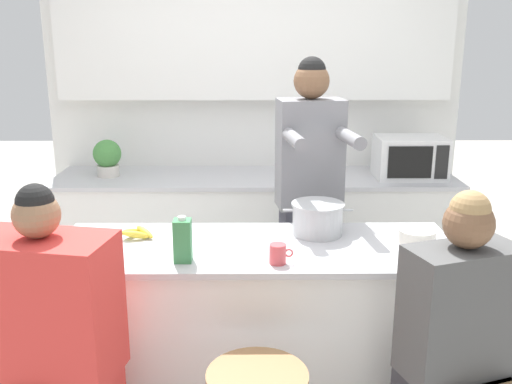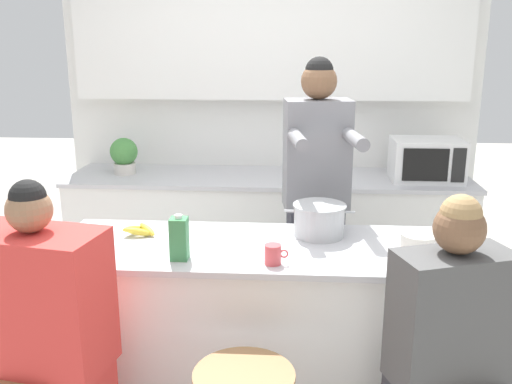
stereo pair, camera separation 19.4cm
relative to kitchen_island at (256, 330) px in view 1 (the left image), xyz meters
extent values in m
cube|color=silver|center=(0.00, 1.85, 0.88)|extent=(3.17, 0.06, 2.70)
cube|color=white|center=(0.00, 1.74, 1.35)|extent=(2.92, 0.16, 0.75)
cube|color=white|center=(0.00, 1.49, -0.03)|extent=(2.92, 0.65, 0.88)
cube|color=#BCBCC1|center=(0.00, 1.49, 0.43)|extent=(2.95, 0.68, 0.03)
cube|color=white|center=(0.00, 0.00, 0.01)|extent=(1.91, 0.65, 0.84)
cube|color=#BCBCC1|center=(0.00, 0.00, 0.44)|extent=(1.95, 0.69, 0.03)
cylinder|color=#997047|center=(-0.78, -0.64, 0.16)|extent=(0.40, 0.40, 0.02)
cylinder|color=#997047|center=(0.00, -0.65, 0.16)|extent=(0.40, 0.40, 0.02)
cylinder|color=#997047|center=(0.78, -0.65, 0.16)|extent=(0.40, 0.40, 0.02)
cube|color=#383842|center=(0.31, 0.61, 0.00)|extent=(0.34, 0.26, 0.94)
cube|color=slate|center=(0.31, 0.61, 0.79)|extent=(0.39, 0.27, 0.63)
cylinder|color=slate|center=(0.20, 0.31, 0.92)|extent=(0.11, 0.35, 0.07)
cylinder|color=slate|center=(0.50, 0.35, 0.92)|extent=(0.11, 0.35, 0.07)
sphere|color=brown|center=(0.31, 0.61, 1.20)|extent=(0.23, 0.23, 0.20)
sphere|color=black|center=(0.31, 0.61, 1.26)|extent=(0.18, 0.18, 0.16)
cube|color=red|center=(-0.80, -0.63, 0.45)|extent=(0.57, 0.38, 0.56)
sphere|color=#936B4C|center=(-0.80, -0.63, 0.82)|extent=(0.20, 0.20, 0.17)
sphere|color=black|center=(-0.80, -0.63, 0.86)|extent=(0.16, 0.16, 0.14)
cube|color=#4C4C4C|center=(0.77, -0.63, 0.43)|extent=(0.48, 0.35, 0.52)
sphere|color=brown|center=(0.77, -0.63, 0.78)|extent=(0.24, 0.24, 0.19)
sphere|color=#A37F51|center=(0.77, -0.63, 0.83)|extent=(0.19, 0.19, 0.15)
cylinder|color=#B7BABC|center=(0.31, 0.16, 0.54)|extent=(0.25, 0.25, 0.16)
cylinder|color=#B7BABC|center=(0.31, 0.16, 0.62)|extent=(0.27, 0.27, 0.01)
cylinder|color=#B7BABC|center=(0.16, 0.16, 0.59)|extent=(0.05, 0.01, 0.01)
cylinder|color=#B7BABC|center=(0.47, 0.16, 0.59)|extent=(0.05, 0.01, 0.01)
cylinder|color=white|center=(-0.76, -0.16, 0.50)|extent=(0.21, 0.21, 0.08)
cylinder|color=silver|center=(0.79, 0.04, 0.49)|extent=(0.18, 0.18, 0.06)
cylinder|color=#DB4C51|center=(0.09, -0.23, 0.50)|extent=(0.08, 0.08, 0.09)
torus|color=#DB4C51|center=(0.14, -0.23, 0.51)|extent=(0.04, 0.01, 0.04)
ellipsoid|color=yellow|center=(-0.60, 0.08, 0.49)|extent=(0.14, 0.06, 0.06)
ellipsoid|color=yellow|center=(-0.63, 0.12, 0.49)|extent=(0.11, 0.13, 0.06)
ellipsoid|color=yellow|center=(-0.56, 0.12, 0.49)|extent=(0.12, 0.12, 0.06)
cube|color=#38844C|center=(-0.33, -0.20, 0.56)|extent=(0.08, 0.08, 0.20)
cylinder|color=white|center=(-0.33, -0.20, 0.66)|extent=(0.04, 0.04, 0.02)
cube|color=white|center=(1.13, 1.44, 0.59)|extent=(0.49, 0.34, 0.30)
cube|color=black|center=(1.08, 1.27, 0.59)|extent=(0.31, 0.01, 0.23)
cube|color=black|center=(1.30, 1.27, 0.59)|extent=(0.09, 0.01, 0.24)
cylinder|color=beige|center=(-1.08, 1.49, 0.48)|extent=(0.16, 0.16, 0.08)
sphere|color=#478942|center=(-1.08, 1.49, 0.61)|extent=(0.20, 0.20, 0.20)
camera|label=1|loc=(-0.02, -2.60, 1.44)|focal=40.00mm
camera|label=2|loc=(0.18, -2.60, 1.44)|focal=40.00mm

